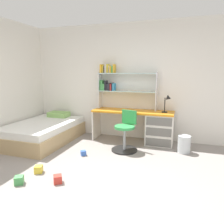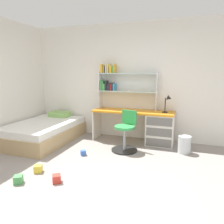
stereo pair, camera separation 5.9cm
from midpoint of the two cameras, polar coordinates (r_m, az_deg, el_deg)
ground_plane at (r=2.98m, az=-4.66°, el=-21.11°), size 6.17×6.10×0.02m
room_shell at (r=4.31m, az=-13.87°, el=7.39°), size 6.17×6.10×2.67m
desk at (r=4.75m, az=11.38°, el=-3.78°), size 1.80×0.54×0.71m
bookshelf_hutch at (r=4.95m, az=2.07°, el=8.03°), size 1.35×0.22×1.03m
desk_lamp at (r=4.59m, az=15.23°, el=2.87°), size 0.20×0.17×0.38m
swivel_chair at (r=4.28m, az=3.98°, el=-6.19°), size 0.52×0.52×0.80m
bed_platform at (r=5.11m, az=-17.52°, el=-5.02°), size 1.24×1.86×0.56m
waste_bin at (r=4.42m, az=19.24°, el=-8.25°), size 0.25×0.25×0.34m
toy_block_red_0 at (r=3.27m, az=-14.15°, el=-17.01°), size 0.16×0.16×0.12m
toy_block_yellow_1 at (r=3.64m, az=-18.81°, el=-14.25°), size 0.15×0.15×0.12m
toy_block_blue_2 at (r=4.14m, az=-7.34°, el=-10.83°), size 0.13×0.13×0.09m
toy_block_green_3 at (r=3.41m, az=-23.41°, el=-16.32°), size 0.16×0.16×0.12m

